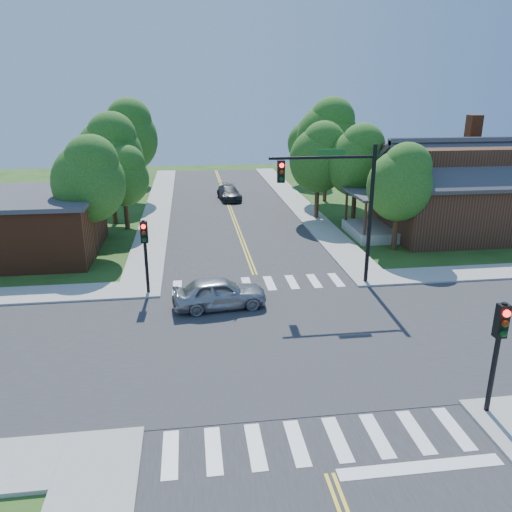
{
  "coord_description": "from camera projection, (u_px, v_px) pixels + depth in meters",
  "views": [
    {
      "loc": [
        -3.35,
        -17.83,
        9.7
      ],
      "look_at": [
        -0.37,
        4.35,
        2.2
      ],
      "focal_mm": 35.0,
      "sensor_mm": 36.0,
      "label": 1
    }
  ],
  "objects": [
    {
      "name": "ground",
      "position": [
        279.0,
        341.0,
        20.26
      ],
      "size": [
        100.0,
        100.0,
        0.0
      ],
      "primitive_type": "plane",
      "color": "#224816",
      "rests_on": "ground"
    },
    {
      "name": "road_ns",
      "position": [
        279.0,
        340.0,
        20.25
      ],
      "size": [
        10.0,
        90.0,
        0.04
      ],
      "primitive_type": "cube",
      "color": "#2D2D30",
      "rests_on": "ground"
    },
    {
      "name": "road_ew",
      "position": [
        279.0,
        340.0,
        20.25
      ],
      "size": [
        90.0,
        10.0,
        0.04
      ],
      "primitive_type": "cube",
      "color": "#2D2D30",
      "rests_on": "ground"
    },
    {
      "name": "intersection_patch",
      "position": [
        279.0,
        341.0,
        20.26
      ],
      "size": [
        10.2,
        10.2,
        0.06
      ],
      "primitive_type": "cube",
      "color": "#2D2D30",
      "rests_on": "ground"
    },
    {
      "name": "sidewalk_ne",
      "position": [
        451.0,
        225.0,
        37.1
      ],
      "size": [
        40.0,
        40.0,
        0.14
      ],
      "color": "#9E9B93",
      "rests_on": "ground"
    },
    {
      "name": "sidewalk_nw",
      "position": [
        3.0,
        242.0,
        33.11
      ],
      "size": [
        40.0,
        40.0,
        0.14
      ],
      "color": "#9E9B93",
      "rests_on": "ground"
    },
    {
      "name": "crosswalk_north",
      "position": [
        258.0,
        284.0,
        26.07
      ],
      "size": [
        8.85,
        2.0,
        0.01
      ],
      "color": "white",
      "rests_on": "ground"
    },
    {
      "name": "crosswalk_south",
      "position": [
        317.0,
        441.0,
        14.42
      ],
      "size": [
        8.85,
        2.0,
        0.01
      ],
      "color": "white",
      "rests_on": "ground"
    },
    {
      "name": "centerline",
      "position": [
        279.0,
        340.0,
        20.24
      ],
      "size": [
        0.3,
        90.0,
        0.01
      ],
      "color": "yellow",
      "rests_on": "ground"
    },
    {
      "name": "stop_bar",
      "position": [
        420.0,
        468.0,
        13.43
      ],
      "size": [
        4.6,
        0.45,
        0.09
      ],
      "primitive_type": "cube",
      "color": "white",
      "rests_on": "ground"
    },
    {
      "name": "signal_mast_ne",
      "position": [
        339.0,
        193.0,
        24.46
      ],
      "size": [
        5.3,
        0.42,
        7.2
      ],
      "color": "black",
      "rests_on": "ground"
    },
    {
      "name": "signal_pole_se",
      "position": [
        499.0,
        338.0,
        14.84
      ],
      "size": [
        0.34,
        0.42,
        3.8
      ],
      "color": "black",
      "rests_on": "ground"
    },
    {
      "name": "signal_pole_nw",
      "position": [
        145.0,
        243.0,
        23.95
      ],
      "size": [
        0.34,
        0.42,
        3.8
      ],
      "color": "black",
      "rests_on": "ground"
    },
    {
      "name": "house_ne",
      "position": [
        458.0,
        186.0,
        34.49
      ],
      "size": [
        13.05,
        8.8,
        7.11
      ],
      "color": "#331E12",
      "rests_on": "ground"
    },
    {
      "name": "building_nw",
      "position": [
        11.0,
        225.0,
        30.27
      ],
      "size": [
        10.4,
        8.4,
        3.73
      ],
      "color": "brown",
      "rests_on": "ground"
    },
    {
      "name": "tree_e_a",
      "position": [
        401.0,
        181.0,
        30.3
      ],
      "size": [
        3.97,
        3.77,
        6.75
      ],
      "color": "#382314",
      "rests_on": "ground"
    },
    {
      "name": "tree_e_b",
      "position": [
        358.0,
        159.0,
        36.31
      ],
      "size": [
        4.39,
        4.17,
        7.46
      ],
      "color": "#382314",
      "rests_on": "ground"
    },
    {
      "name": "tree_e_c",
      "position": [
        329.0,
        134.0,
        43.64
      ],
      "size": [
        5.39,
        5.12,
        9.16
      ],
      "color": "#382314",
      "rests_on": "ground"
    },
    {
      "name": "tree_e_d",
      "position": [
        308.0,
        140.0,
        52.74
      ],
      "size": [
        4.11,
        3.9,
        6.98
      ],
      "color": "#382314",
      "rests_on": "ground"
    },
    {
      "name": "tree_w_a",
      "position": [
        90.0,
        177.0,
        29.32
      ],
      "size": [
        4.29,
        4.07,
        7.29
      ],
      "color": "#382314",
      "rests_on": "ground"
    },
    {
      "name": "tree_w_b",
      "position": [
        110.0,
        151.0,
        36.21
      ],
      "size": [
        4.86,
        4.61,
        8.25
      ],
      "color": "#382314",
      "rests_on": "ground"
    },
    {
      "name": "tree_w_c",
      "position": [
        128.0,
        134.0,
        43.92
      ],
      "size": [
        5.34,
        5.07,
        9.07
      ],
      "color": "#382314",
      "rests_on": "ground"
    },
    {
      "name": "tree_w_d",
      "position": [
        137.0,
        147.0,
        52.21
      ],
      "size": [
        3.53,
        3.35,
        6.0
      ],
      "color": "#382314",
      "rests_on": "ground"
    },
    {
      "name": "tree_house",
      "position": [
        320.0,
        156.0,
        37.64
      ],
      "size": [
        4.43,
        4.21,
        7.53
      ],
      "color": "#382314",
      "rests_on": "ground"
    },
    {
      "name": "tree_bldg",
      "position": [
        124.0,
        175.0,
        35.19
      ],
      "size": [
        3.58,
        3.4,
        6.08
      ],
      "color": "#382314",
      "rests_on": "ground"
    },
    {
      "name": "car_silver",
      "position": [
        219.0,
        293.0,
        23.04
      ],
      "size": [
        2.64,
        4.69,
        1.47
      ],
      "primitive_type": "imported",
      "rotation": [
        0.0,
        0.0,
        1.68
      ],
      "color": "#A2A5A9",
      "rests_on": "ground"
    },
    {
      "name": "car_dgrey",
      "position": [
        229.0,
        193.0,
        45.82
      ],
      "size": [
        2.66,
        4.72,
        1.27
      ],
      "primitive_type": "imported",
      "rotation": [
        0.0,
        0.0,
        0.1
      ],
      "color": "#2B2E30",
      "rests_on": "ground"
    }
  ]
}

